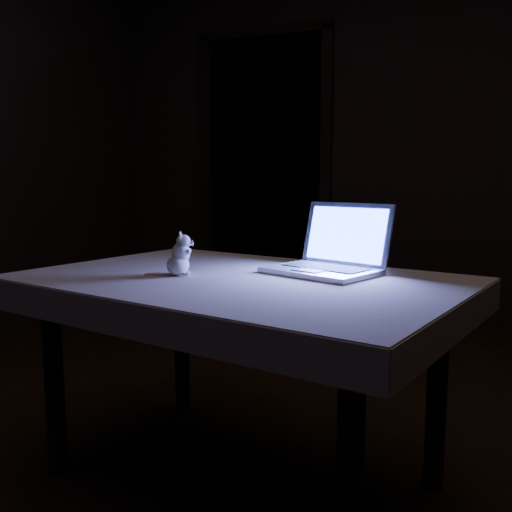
% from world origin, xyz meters
% --- Properties ---
extents(floor, '(5.00, 5.00, 0.00)m').
position_xyz_m(floor, '(0.00, 0.00, 0.00)').
color(floor, black).
rests_on(floor, ground).
extents(back_wall, '(4.50, 0.04, 2.60)m').
position_xyz_m(back_wall, '(0.00, 2.50, 1.30)').
color(back_wall, black).
rests_on(back_wall, ground).
extents(doorway, '(1.06, 0.36, 2.13)m').
position_xyz_m(doorway, '(-1.10, 2.50, 1.06)').
color(doorway, black).
rests_on(doorway, back_wall).
extents(table, '(1.41, 1.09, 0.67)m').
position_xyz_m(table, '(-0.26, -0.10, 0.33)').
color(table, black).
rests_on(table, floor).
extents(tablecloth, '(1.59, 1.36, 0.09)m').
position_xyz_m(tablecloth, '(-0.36, -0.04, 0.63)').
color(tablecloth, beige).
rests_on(tablecloth, table).
extents(laptop, '(0.42, 0.40, 0.23)m').
position_xyz_m(laptop, '(-0.03, 0.05, 0.79)').
color(laptop, silver).
rests_on(laptop, tablecloth).
extents(plush_mouse, '(0.14, 0.14, 0.14)m').
position_xyz_m(plush_mouse, '(-0.45, -0.14, 0.75)').
color(plush_mouse, silver).
rests_on(plush_mouse, tablecloth).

